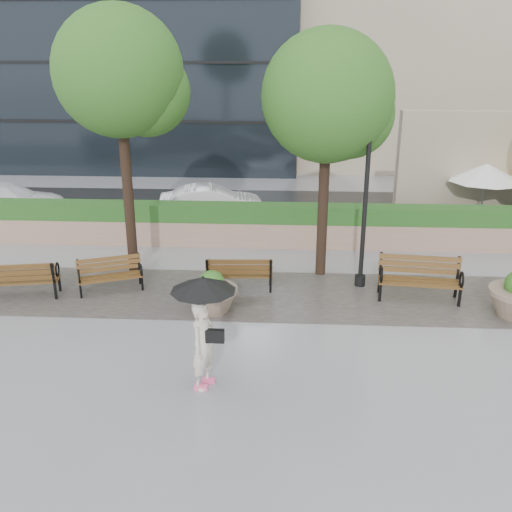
# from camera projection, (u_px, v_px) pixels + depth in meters

# --- Properties ---
(ground) EXTENTS (100.00, 100.00, 0.00)m
(ground) POSITION_uv_depth(u_px,v_px,m) (256.00, 353.00, 11.99)
(ground) COLOR gray
(ground) RESTS_ON ground
(cobble_strip) EXTENTS (28.00, 3.20, 0.01)m
(cobble_strip) POSITION_uv_depth(u_px,v_px,m) (262.00, 295.00, 14.80)
(cobble_strip) COLOR #383330
(cobble_strip) RESTS_ON ground
(hedge_wall) EXTENTS (24.00, 0.80, 1.35)m
(hedge_wall) POSITION_uv_depth(u_px,v_px,m) (268.00, 225.00, 18.33)
(hedge_wall) COLOR tan
(hedge_wall) RESTS_ON ground
(asphalt_street) EXTENTS (40.00, 7.00, 0.00)m
(asphalt_street) POSITION_uv_depth(u_px,v_px,m) (272.00, 212.00, 22.30)
(asphalt_street) COLOR black
(asphalt_street) RESTS_ON ground
(bench_0) EXTENTS (1.95, 1.06, 0.99)m
(bench_0) POSITION_uv_depth(u_px,v_px,m) (22.00, 287.00, 14.57)
(bench_0) COLOR brown
(bench_0) RESTS_ON ground
(bench_1) EXTENTS (1.76, 1.22, 0.88)m
(bench_1) POSITION_uv_depth(u_px,v_px,m) (111.00, 282.00, 14.96)
(bench_1) COLOR brown
(bench_1) RESTS_ON ground
(bench_2) EXTENTS (1.76, 0.77, 0.93)m
(bench_2) POSITION_uv_depth(u_px,v_px,m) (239.00, 280.00, 15.06)
(bench_2) COLOR brown
(bench_2) RESTS_ON ground
(bench_3) EXTENTS (2.10, 1.01, 1.09)m
(bench_3) POSITION_uv_depth(u_px,v_px,m) (419.00, 288.00, 14.44)
(bench_3) COLOR brown
(bench_3) RESTS_ON ground
(planter_left) EXTENTS (1.25, 1.25, 1.05)m
(planter_left) POSITION_uv_depth(u_px,v_px,m) (212.00, 296.00, 13.76)
(planter_left) COLOR #7F6B56
(planter_left) RESTS_ON ground
(lamppost) EXTENTS (0.28, 0.28, 4.53)m
(lamppost) POSITION_uv_depth(u_px,v_px,m) (365.00, 214.00, 14.69)
(lamppost) COLOR black
(lamppost) RESTS_ON ground
(tree_0) EXTENTS (3.42, 3.32, 7.13)m
(tree_0) POSITION_uv_depth(u_px,v_px,m) (126.00, 78.00, 14.53)
(tree_0) COLOR black
(tree_0) RESTS_ON ground
(tree_1) EXTENTS (3.49, 3.40, 6.58)m
(tree_1) POSITION_uv_depth(u_px,v_px,m) (333.00, 101.00, 14.63)
(tree_1) COLOR black
(tree_1) RESTS_ON ground
(patio_umb_white) EXTENTS (2.50, 2.50, 2.30)m
(patio_umb_white) POSITION_uv_depth(u_px,v_px,m) (486.00, 173.00, 19.56)
(patio_umb_white) COLOR black
(patio_umb_white) RESTS_ON ground
(car_left) EXTENTS (4.61, 2.47, 1.27)m
(car_left) POSITION_uv_depth(u_px,v_px,m) (6.00, 200.00, 21.43)
(car_left) COLOR white
(car_left) RESTS_ON ground
(car_right) EXTENTS (3.99, 1.95, 1.26)m
(car_right) POSITION_uv_depth(u_px,v_px,m) (212.00, 203.00, 21.15)
(car_right) COLOR white
(car_right) RESTS_ON ground
(pedestrian) EXTENTS (1.20, 1.20, 2.20)m
(pedestrian) POSITION_uv_depth(u_px,v_px,m) (203.00, 322.00, 10.39)
(pedestrian) COLOR beige
(pedestrian) RESTS_ON ground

